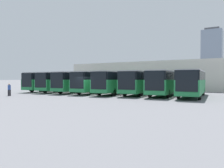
% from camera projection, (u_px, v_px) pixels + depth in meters
% --- Properties ---
extents(ground_plane, '(600.00, 600.00, 0.00)m').
position_uv_depth(ground_plane, '(86.00, 96.00, 28.44)').
color(ground_plane, slate).
extents(bus_0, '(3.42, 11.41, 3.27)m').
position_uv_depth(bus_0, '(192.00, 82.00, 26.93)').
color(bus_0, '#238447').
rests_on(bus_0, ground_plane).
extents(curb_divider_0, '(0.71, 5.51, 0.15)m').
position_uv_depth(curb_divider_0, '(174.00, 97.00, 26.43)').
color(curb_divider_0, '#B2B2AD').
rests_on(curb_divider_0, ground_plane).
extents(bus_1, '(3.42, 11.41, 3.27)m').
position_uv_depth(bus_1, '(165.00, 82.00, 28.96)').
color(bus_1, '#238447').
rests_on(bus_1, ground_plane).
extents(curb_divider_1, '(0.71, 5.51, 0.15)m').
position_uv_depth(curb_divider_1, '(148.00, 95.00, 28.46)').
color(curb_divider_1, '#B2B2AD').
rests_on(curb_divider_1, ground_plane).
extents(bus_2, '(3.42, 11.41, 3.27)m').
position_uv_depth(bus_2, '(141.00, 82.00, 30.81)').
color(bus_2, '#238447').
rests_on(bus_2, ground_plane).
extents(curb_divider_2, '(0.71, 5.51, 0.15)m').
position_uv_depth(curb_divider_2, '(125.00, 94.00, 30.31)').
color(curb_divider_2, '#B2B2AD').
rests_on(curb_divider_2, ground_plane).
extents(bus_3, '(3.42, 11.41, 3.27)m').
position_uv_depth(bus_3, '(117.00, 82.00, 31.93)').
color(bus_3, '#238447').
rests_on(bus_3, ground_plane).
extents(curb_divider_3, '(0.71, 5.51, 0.15)m').
position_uv_depth(curb_divider_3, '(101.00, 94.00, 31.44)').
color(curb_divider_3, '#B2B2AD').
rests_on(curb_divider_3, ground_plane).
extents(bus_4, '(3.42, 11.41, 3.27)m').
position_uv_depth(bus_4, '(98.00, 81.00, 33.71)').
color(bus_4, '#238447').
rests_on(bus_4, ground_plane).
extents(curb_divider_4, '(0.71, 5.51, 0.15)m').
position_uv_depth(curb_divider_4, '(82.00, 93.00, 33.22)').
color(curb_divider_4, '#B2B2AD').
rests_on(curb_divider_4, ground_plane).
extents(bus_5, '(3.42, 11.41, 3.27)m').
position_uv_depth(bus_5, '(79.00, 81.00, 35.38)').
color(bus_5, '#238447').
rests_on(bus_5, ground_plane).
extents(curb_divider_5, '(0.71, 5.51, 0.15)m').
position_uv_depth(curb_divider_5, '(64.00, 92.00, 34.89)').
color(curb_divider_5, '#B2B2AD').
rests_on(curb_divider_5, ground_plane).
extents(bus_6, '(3.42, 11.41, 3.27)m').
position_uv_depth(bus_6, '(64.00, 81.00, 37.31)').
color(bus_6, '#238447').
rests_on(bus_6, ground_plane).
extents(curb_divider_6, '(0.71, 5.51, 0.15)m').
position_uv_depth(curb_divider_6, '(50.00, 92.00, 36.81)').
color(curb_divider_6, '#B2B2AD').
rests_on(curb_divider_6, ground_plane).
extents(bus_7, '(3.42, 11.41, 3.27)m').
position_uv_depth(bus_7, '(51.00, 81.00, 39.33)').
color(bus_7, '#238447').
rests_on(bus_7, ground_plane).
extents(pedestrian, '(0.47, 0.47, 1.65)m').
position_uv_depth(pedestrian, '(9.00, 89.00, 28.58)').
color(pedestrian, black).
rests_on(pedestrian, ground_plane).
extents(station_building, '(33.66, 12.84, 5.66)m').
position_uv_depth(station_building, '(148.00, 76.00, 47.40)').
color(station_building, beige).
rests_on(station_building, ground_plane).
extents(office_tower, '(20.29, 20.29, 55.99)m').
position_uv_depth(office_tower, '(212.00, 55.00, 234.55)').
color(office_tower, '#7F8EA3').
rests_on(office_tower, ground_plane).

